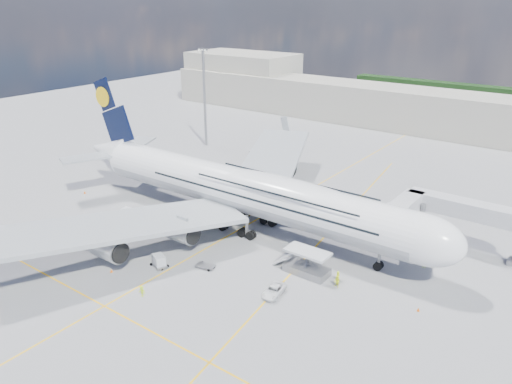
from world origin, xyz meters
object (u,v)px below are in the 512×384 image
Objects in this scene: cargo_loader at (306,265)px; cone_nose at (418,309)px; crew_van at (338,276)px; cone_wing_right_inner at (148,232)px; catering_truck_inner at (243,181)px; crew_loader at (337,282)px; dolly_nose_near at (159,261)px; dolly_row_c at (90,242)px; cone_wing_left_outer at (271,173)px; dolly_row_a at (91,242)px; crew_tug at (142,291)px; catering_truck_outer at (260,160)px; service_van at (274,291)px; crew_wing at (82,237)px; cone_tail at (85,192)px; light_mast at (205,96)px; cone_wing_left_inner at (243,204)px; dolly_back at (134,228)px; dolly_nose_far at (205,266)px; airliner at (245,191)px; cone_wing_right_outer at (111,271)px; crew_nose at (425,262)px; dolly_row_b at (128,214)px; baggage_tug at (154,222)px; jet_bridge at (440,211)px.

cargo_loader reaches higher than cone_nose.
cargo_loader is 4.91m from crew_van.
cargo_loader is 28.78m from cone_wing_right_inner.
crew_loader is (33.64, -22.29, -1.04)m from catering_truck_inner.
dolly_row_c is at bearing -146.95° from dolly_nose_near.
dolly_row_a is at bearing -94.97° from cone_wing_left_outer.
catering_truck_inner is at bearing 95.87° from crew_tug.
dolly_nose_near is 49.73m from catering_truck_outer.
crew_wing is (-34.29, -5.73, 0.23)m from service_van.
crew_loader reaches higher than service_van.
catering_truck_outer is 10.52× the size of cone_tail.
light_mast is 52.87× the size of cone_wing_left_inner.
dolly_back is 18.80m from dolly_nose_far.
cone_wing_right_inner is (5.77, -40.71, -1.33)m from catering_truck_outer.
crew_wing is at bearing -81.66° from catering_truck_outer.
airliner is 26.71m from dolly_row_c.
crew_loader is 32.72m from cone_wing_right_outer.
crew_nose is 3.71× the size of cone_wing_left_inner.
airliner reaches higher than dolly_row_b.
cone_wing_right_outer is at bearing -65.99° from cone_wing_right_inner.
light_mast reaches higher than crew_nose.
cone_nose is at bearing 13.65° from baggage_tug.
dolly_row_c is 46.83m from cone_wing_left_outer.
dolly_row_a is 1.40m from dolly_row_c.
crew_van is 2.63× the size of cone_tail.
crew_loader is 34.10m from cone_wing_right_inner.
crew_loader is 11.20m from cone_nose.
cone_wing_right_inner is at bearing -22.55° from dolly_row_b.
light_mast is at bearing 161.73° from crew_loader.
cone_tail is (-66.38, -11.50, -0.62)m from crew_nose.
cone_nose is 1.01× the size of cone_wing_left_inner.
cone_wing_left_outer is at bearing 144.50° from cone_nose.
dolly_row_c is at bearing -89.33° from baggage_tug.
service_van is at bearing -115.17° from crew_loader.
cone_wing_left_outer is at bearing 12.01° from crew_van.
cone_wing_right_outer is (5.96, -49.66, -0.03)m from cone_wing_left_outer.
cone_wing_left_inner is at bearing -52.88° from catering_truck_outer.
cargo_loader is 4.77× the size of crew_nose.
cone_wing_right_outer is (33.76, -58.87, -12.95)m from light_mast.
cone_wing_right_inner is (0.66, -37.77, 0.01)m from cone_wing_left_outer.
crew_nose reaches higher than crew_tug.
crew_tug is (21.07, -15.56, -0.30)m from dolly_row_b.
cone_nose is at bearing -3.49° from dolly_row_b.
light_mast reaches higher than cone_nose.
cone_wing_right_inner is at bearing -72.82° from catering_truck_outer.
cargo_loader reaches higher than crew_van.
light_mast reaches higher than catering_truck_inner.
catering_truck_outer is at bearing 159.31° from jet_bridge.
cone_wing_left_inner is at bearing 77.36° from baggage_tug.
crew_wing is at bearing -177.80° from dolly_nose_far.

